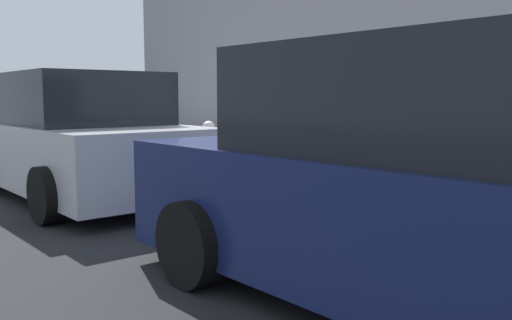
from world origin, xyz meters
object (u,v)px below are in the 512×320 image
(suitcase_navy_5, at_px, (292,164))
(parked_car_silver_1, at_px, (81,140))
(bollard_post, at_px, (176,146))
(fire_hydrant, at_px, (209,145))
(suitcase_maroon_6, at_px, (269,161))
(suitcase_teal_3, at_px, (350,169))
(suitcase_olive_0, at_px, (479,188))
(suitcase_red_4, at_px, (320,171))
(suitcase_black_2, at_px, (389,179))
(parked_car_navy_0, at_px, (429,191))
(suitcase_olive_7, at_px, (243,155))
(suitcase_silver_1, at_px, (428,184))

(suitcase_navy_5, xyz_separation_m, parked_car_silver_1, (1.76, 2.34, 0.35))
(bollard_post, bearing_deg, fire_hydrant, -169.32)
(suitcase_maroon_6, relative_size, bollard_post, 1.09)
(suitcase_teal_3, relative_size, fire_hydrant, 1.12)
(suitcase_maroon_6, bearing_deg, suitcase_olive_0, 179.70)
(suitcase_red_4, relative_size, fire_hydrant, 0.88)
(suitcase_olive_0, relative_size, suitcase_black_2, 1.43)
(suitcase_black_2, relative_size, parked_car_navy_0, 0.13)
(suitcase_teal_3, distance_m, parked_car_silver_1, 3.68)
(fire_hydrant, distance_m, parked_car_navy_0, 6.13)
(suitcase_red_4, relative_size, suitcase_maroon_6, 0.90)
(suitcase_olive_7, height_order, fire_hydrant, suitcase_olive_7)
(suitcase_silver_1, bearing_deg, suitcase_olive_0, -174.74)
(suitcase_navy_5, distance_m, parked_car_silver_1, 2.95)
(suitcase_olive_0, relative_size, suitcase_olive_7, 0.88)
(suitcase_teal_3, xyz_separation_m, parked_car_silver_1, (2.87, 2.29, 0.31))
(suitcase_teal_3, relative_size, suitcase_olive_7, 0.97)
(suitcase_olive_7, bearing_deg, suitcase_olive_0, -179.10)
(suitcase_olive_0, relative_size, suitcase_red_4, 1.14)
(suitcase_red_4, bearing_deg, suitcase_teal_3, 174.41)
(suitcase_black_2, relative_size, suitcase_teal_3, 0.63)
(suitcase_red_4, distance_m, fire_hydrant, 2.54)
(suitcase_black_2, bearing_deg, suitcase_red_4, 0.32)
(suitcase_silver_1, height_order, suitcase_navy_5, suitcase_silver_1)
(suitcase_black_2, relative_size, parked_car_silver_1, 0.14)
(bollard_post, relative_size, parked_car_silver_1, 0.17)
(suitcase_olive_0, relative_size, suitcase_maroon_6, 1.03)
(suitcase_navy_5, relative_size, parked_car_silver_1, 0.15)
(suitcase_teal_3, bearing_deg, suitcase_black_2, -173.59)
(fire_hydrant, bearing_deg, parked_car_navy_0, 157.75)
(suitcase_silver_1, relative_size, fire_hydrant, 1.01)
(parked_car_silver_1, bearing_deg, suitcase_olive_0, -153.12)
(suitcase_olive_0, height_order, suitcase_red_4, suitcase_olive_0)
(fire_hydrant, relative_size, parked_car_silver_1, 0.19)
(suitcase_black_2, relative_size, suitcase_navy_5, 0.89)
(suitcase_teal_3, distance_m, bollard_post, 3.90)
(suitcase_black_2, bearing_deg, suitcase_navy_5, 0.29)
(suitcase_navy_5, height_order, parked_car_navy_0, parked_car_navy_0)
(suitcase_maroon_6, bearing_deg, parked_car_silver_1, 61.12)
(bollard_post, distance_m, parked_car_silver_1, 2.42)
(suitcase_silver_1, bearing_deg, suitcase_olive_7, 0.13)
(suitcase_olive_0, xyz_separation_m, suitcase_olive_7, (3.77, 0.06, 0.05))
(suitcase_olive_0, distance_m, fire_hydrant, 4.79)
(suitcase_red_4, bearing_deg, parked_car_navy_0, 143.21)
(suitcase_red_4, xyz_separation_m, fire_hydrant, (2.54, 0.02, 0.18))
(suitcase_maroon_6, xyz_separation_m, fire_hydrant, (1.52, 0.01, 0.15))
(suitcase_silver_1, xyz_separation_m, suitcase_red_4, (1.69, -0.09, -0.04))
(parked_car_silver_1, bearing_deg, fire_hydrant, -84.23)
(suitcase_navy_5, bearing_deg, suitcase_olive_7, 5.27)
(suitcase_black_2, xyz_separation_m, suitcase_teal_3, (0.55, 0.06, 0.07))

